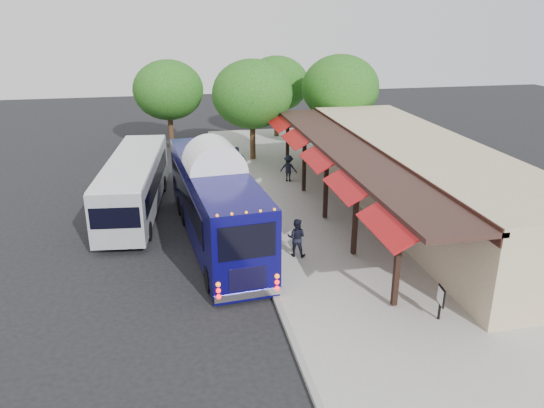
{
  "coord_description": "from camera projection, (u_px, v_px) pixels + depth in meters",
  "views": [
    {
      "loc": [
        -3.22,
        -18.32,
        9.52
      ],
      "look_at": [
        0.85,
        2.1,
        1.8
      ],
      "focal_mm": 35.0,
      "sensor_mm": 36.0,
      "label": 1
    }
  ],
  "objects": [
    {
      "name": "ped_a",
      "position": [
        269.0,
        225.0,
        21.82
      ],
      "size": [
        0.73,
        0.51,
        1.91
      ],
      "primitive_type": "imported",
      "rotation": [
        0.0,
        0.0,
        -0.08
      ],
      "color": "black",
      "rests_on": "sidewalk"
    },
    {
      "name": "ped_b",
      "position": [
        296.0,
        237.0,
        21.09
      ],
      "size": [
        0.94,
        0.85,
        1.57
      ],
      "primitive_type": "imported",
      "rotation": [
        0.0,
        0.0,
        2.73
      ],
      "color": "black",
      "rests_on": "sidewalk"
    },
    {
      "name": "coach_bus",
      "position": [
        215.0,
        199.0,
        22.38
      ],
      "size": [
        3.38,
        11.33,
        3.57
      ],
      "rotation": [
        0.0,
        0.0,
        0.09
      ],
      "color": "#09064C",
      "rests_on": "ground"
    },
    {
      "name": "sidewalk",
      "position": [
        349.0,
        218.0,
        25.31
      ],
      "size": [
        10.0,
        40.0,
        0.15
      ],
      "primitive_type": "cube",
      "color": "#9E9B93",
      "rests_on": "ground"
    },
    {
      "name": "tree_far",
      "position": [
        168.0,
        90.0,
        36.81
      ],
      "size": [
        4.87,
        4.87,
        6.23
      ],
      "color": "#382314",
      "rests_on": "ground"
    },
    {
      "name": "city_bus",
      "position": [
        134.0,
        183.0,
        25.83
      ],
      "size": [
        3.25,
        10.36,
        2.74
      ],
      "rotation": [
        0.0,
        0.0,
        -0.1
      ],
      "color": "gray",
      "rests_on": "ground"
    },
    {
      "name": "ground",
      "position": [
        261.0,
        267.0,
        20.74
      ],
      "size": [
        90.0,
        90.0,
        0.0
      ],
      "primitive_type": "plane",
      "color": "black",
      "rests_on": "ground"
    },
    {
      "name": "tree_left",
      "position": [
        252.0,
        94.0,
        33.59
      ],
      "size": [
        5.13,
        5.13,
        6.57
      ],
      "color": "#382314",
      "rests_on": "ground"
    },
    {
      "name": "ped_c",
      "position": [
        238.0,
        163.0,
        30.6
      ],
      "size": [
        1.19,
        0.67,
        1.92
      ],
      "primitive_type": "imported",
      "rotation": [
        0.0,
        0.0,
        3.33
      ],
      "color": "black",
      "rests_on": "sidewalk"
    },
    {
      "name": "station_shelter",
      "position": [
        419.0,
        179.0,
        25.32
      ],
      "size": [
        8.15,
        20.0,
        3.6
      ],
      "color": "tan",
      "rests_on": "ground"
    },
    {
      "name": "tree_right",
      "position": [
        340.0,
        88.0,
        35.69
      ],
      "size": [
        5.22,
        5.22,
        6.68
      ],
      "color": "#382314",
      "rests_on": "ground"
    },
    {
      "name": "ped_d",
      "position": [
        289.0,
        168.0,
        30.27
      ],
      "size": [
        1.14,
        0.94,
        1.53
      ],
      "primitive_type": "imported",
      "rotation": [
        0.0,
        0.0,
        2.69
      ],
      "color": "black",
      "rests_on": "sidewalk"
    },
    {
      "name": "tree_mid",
      "position": [
        277.0,
        84.0,
        39.92
      ],
      "size": [
        4.86,
        4.86,
        6.22
      ],
      "color": "#382314",
      "rests_on": "ground"
    },
    {
      "name": "curb",
      "position": [
        247.0,
        226.0,
        24.4
      ],
      "size": [
        0.2,
        40.0,
        0.16
      ],
      "primitive_type": "cube",
      "color": "gray",
      "rests_on": "ground"
    },
    {
      "name": "sign_board",
      "position": [
        441.0,
        298.0,
        16.72
      ],
      "size": [
        0.11,
        0.52,
        1.15
      ],
      "rotation": [
        0.0,
        0.0,
        -0.12
      ],
      "color": "black",
      "rests_on": "sidewalk"
    }
  ]
}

